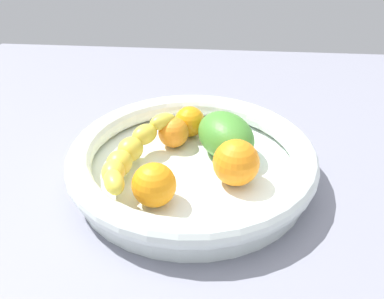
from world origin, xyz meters
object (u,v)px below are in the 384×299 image
object	(u,v)px
orange_front	(236,163)
orange_mid_right	(154,185)
orange_mid_left	(173,132)
mango_green	(226,136)
orange_rear	(190,122)
banana_draped_left	(130,153)
fruit_bowl	(192,161)

from	to	relation	value
orange_front	orange_mid_right	bearing A→B (deg)	-152.42
orange_mid_left	mango_green	bearing A→B (deg)	-12.29
mango_green	orange_rear	bearing A→B (deg)	138.17
banana_draped_left	orange_front	size ratio (longest dim) A/B	3.21
orange_mid_left	orange_mid_right	size ratio (longest dim) A/B	0.83
banana_draped_left	orange_rear	world-z (taller)	banana_draped_left
fruit_bowl	orange_mid_right	xyz separation A→B (cm)	(-4.29, -9.16, 2.17)
orange_front	mango_green	world-z (taller)	mango_green
orange_rear	fruit_bowl	bearing A→B (deg)	-82.67
banana_draped_left	orange_rear	distance (cm)	14.00
orange_mid_left	orange_rear	bearing A→B (deg)	57.68
banana_draped_left	orange_mid_right	distance (cm)	8.33
fruit_bowl	banana_draped_left	world-z (taller)	banana_draped_left
banana_draped_left	orange_front	bearing A→B (deg)	-4.44
orange_mid_right	orange_rear	size ratio (longest dim) A/B	1.16
fruit_bowl	orange_rear	distance (cm)	9.60
orange_mid_right	mango_green	size ratio (longest dim) A/B	0.54
orange_front	orange_rear	distance (cm)	15.05
fruit_bowl	banana_draped_left	xyz separation A→B (cm)	(-8.96, -2.27, 2.43)
orange_mid_left	orange_rear	distance (cm)	4.37
orange_front	mango_green	xyz separation A→B (cm)	(-1.60, 7.30, 0.05)
orange_rear	orange_front	bearing A→B (deg)	-58.73
orange_front	orange_rear	bearing A→B (deg)	121.27
mango_green	orange_mid_left	bearing A→B (deg)	167.71
orange_mid_left	mango_green	size ratio (longest dim) A/B	0.45
fruit_bowl	mango_green	bearing A→B (deg)	37.37
fruit_bowl	orange_rear	bearing A→B (deg)	97.33
fruit_bowl	orange_mid_left	bearing A→B (deg)	121.95
banana_draped_left	orange_rear	bearing A→B (deg)	56.31
fruit_bowl	orange_front	bearing A→B (deg)	-27.83
orange_mid_left	orange_mid_right	distance (cm)	14.87
mango_green	banana_draped_left	bearing A→B (deg)	-156.44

